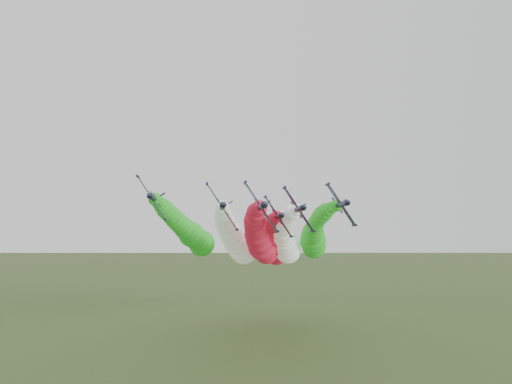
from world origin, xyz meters
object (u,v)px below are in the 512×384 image
jet_trail (273,244)px  jet_outer_left (190,233)px  jet_inner_left (237,240)px  jet_lead (261,240)px  jet_inner_right (286,241)px  jet_outer_right (314,237)px

jet_trail → jet_outer_left: bearing=-165.1°
jet_inner_left → jet_trail: jet_inner_left is taller
jet_lead → jet_outer_left: (-21.91, 16.00, 2.47)m
jet_inner_right → jet_trail: jet_inner_right is taller
jet_lead → jet_outer_left: bearing=143.9°
jet_outer_left → jet_trail: (28.43, 7.56, -3.79)m
jet_lead → jet_trail: size_ratio=0.99×
jet_inner_right → jet_inner_left: bearing=-168.6°
jet_outer_left → jet_outer_right: bearing=3.4°
jet_trail → jet_inner_left: bearing=-133.0°
jet_outer_left → jet_outer_right: size_ratio=1.00×
jet_lead → jet_inner_right: (9.39, 12.56, -0.26)m
jet_inner_right → jet_trail: (-2.88, 11.00, -1.06)m
jet_outer_right → jet_lead: bearing=-137.3°
jet_lead → jet_outer_right: size_ratio=1.00×
jet_inner_right → jet_outer_right: 12.28m
jet_trail → jet_inner_right: bearing=-75.3°
jet_lead → jet_outer_left: size_ratio=0.99×
jet_trail → jet_outer_right: bearing=-20.5°
jet_inner_left → jet_outer_right: size_ratio=1.00×
jet_lead → jet_inner_right: jet_inner_right is taller
jet_inner_right → jet_trail: bearing=104.7°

